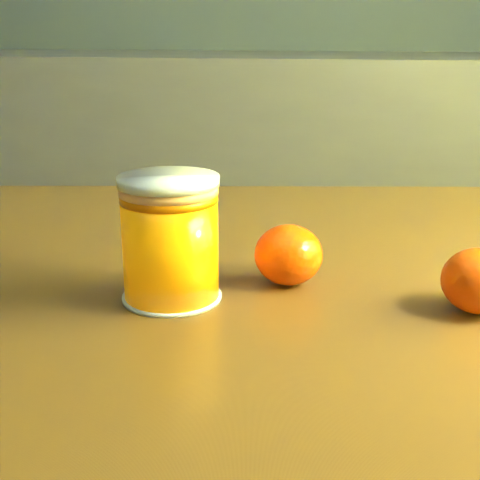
# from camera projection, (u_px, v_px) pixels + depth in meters

# --- Properties ---
(kitchen_counter) EXTENTS (3.15, 0.60, 0.90)m
(kitchen_counter) POSITION_uv_depth(u_px,v_px,m) (114.00, 196.00, 2.18)
(kitchen_counter) COLOR #54545A
(kitchen_counter) RESTS_ON ground
(table) EXTENTS (1.12, 0.87, 0.76)m
(table) POSITION_uv_depth(u_px,v_px,m) (331.00, 374.00, 0.63)
(table) COLOR brown
(table) RESTS_ON ground
(juice_glass) EXTENTS (0.08, 0.08, 0.10)m
(juice_glass) POSITION_uv_depth(u_px,v_px,m) (170.00, 240.00, 0.53)
(juice_glass) COLOR orange
(juice_glass) RESTS_ON table
(orange_front) EXTENTS (0.07, 0.07, 0.05)m
(orange_front) POSITION_uv_depth(u_px,v_px,m) (288.00, 255.00, 0.57)
(orange_front) COLOR #EB4704
(orange_front) RESTS_ON table
(orange_back) EXTENTS (0.07, 0.07, 0.05)m
(orange_back) POSITION_uv_depth(u_px,v_px,m) (479.00, 281.00, 0.52)
(orange_back) COLOR #EB4704
(orange_back) RESTS_ON table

